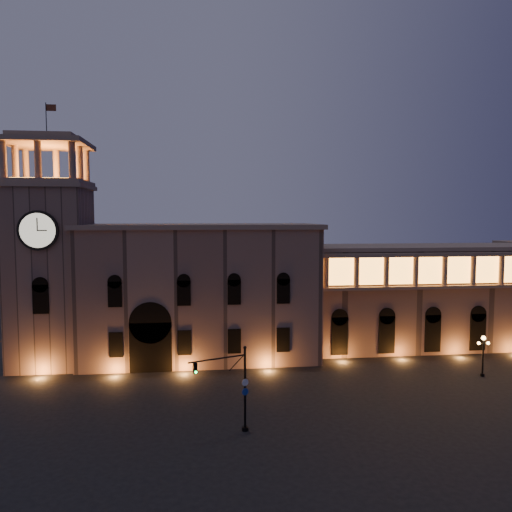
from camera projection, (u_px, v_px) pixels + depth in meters
name	position (u px, v px, depth m)	size (l,w,h in m)	color
ground	(225.00, 424.00, 44.70)	(160.00, 160.00, 0.00)	black
government_building	(200.00, 291.00, 65.47)	(30.80, 12.80, 17.60)	#785A4E
clock_tower	(51.00, 265.00, 62.07)	(9.80, 9.80, 32.40)	#785A4E
colonnade_wing	(438.00, 295.00, 71.54)	(40.60, 11.50, 14.50)	brown
traffic_light	(235.00, 388.00, 42.65)	(5.16, 2.20, 7.50)	black
street_lamp_near	(483.00, 352.00, 57.91)	(1.66, 0.49, 4.78)	black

